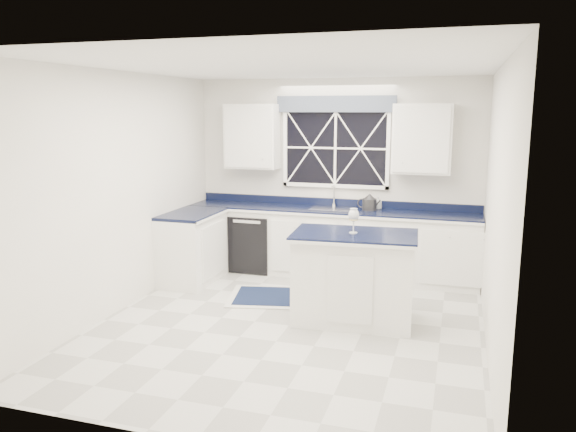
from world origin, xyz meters
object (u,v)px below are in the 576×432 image
(dishwasher, at_px, (255,241))
(wine_glass, at_px, (354,216))
(faucet, at_px, (334,195))
(island, at_px, (354,277))
(soap_bottle, at_px, (378,203))
(kettle, at_px, (369,203))

(dishwasher, bearing_deg, wine_glass, -43.07)
(faucet, xyz_separation_m, island, (0.63, -1.79, -0.61))
(dishwasher, distance_m, island, 2.36)
(island, height_order, wine_glass, wine_glass)
(island, relative_size, soap_bottle, 8.40)
(island, height_order, kettle, kettle)
(faucet, height_order, soap_bottle, faucet)
(dishwasher, height_order, soap_bottle, soap_bottle)
(kettle, bearing_deg, soap_bottle, 61.19)
(kettle, distance_m, soap_bottle, 0.19)
(faucet, bearing_deg, kettle, -15.24)
(wine_glass, bearing_deg, island, -0.60)
(dishwasher, xyz_separation_m, soap_bottle, (1.72, 0.22, 0.61))
(faucet, relative_size, wine_glass, 1.13)
(soap_bottle, bearing_deg, island, -89.64)
(soap_bottle, bearing_deg, faucet, -177.63)
(wine_glass, bearing_deg, faucet, 108.81)
(island, bearing_deg, faucet, 105.28)
(faucet, relative_size, soap_bottle, 1.86)
(dishwasher, distance_m, kettle, 1.74)
(dishwasher, distance_m, faucet, 1.31)
(kettle, bearing_deg, island, -85.00)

